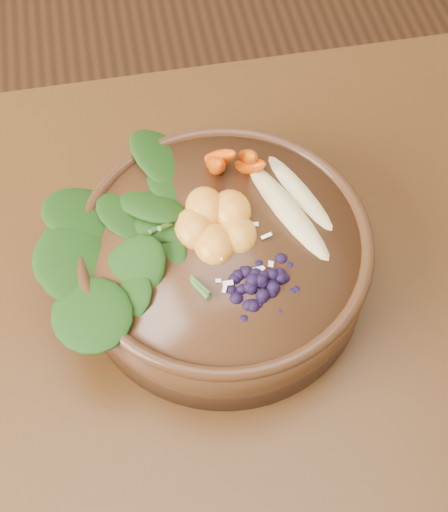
% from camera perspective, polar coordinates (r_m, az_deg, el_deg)
% --- Properties ---
extents(dining_table, '(1.60, 0.90, 0.75)m').
position_cam_1_polar(dining_table, '(0.87, -1.90, -10.90)').
color(dining_table, '#331C0C').
rests_on(dining_table, ground).
extents(stoneware_bowl, '(0.41, 0.41, 0.09)m').
position_cam_1_polar(stoneware_bowl, '(0.79, 0.00, -0.39)').
color(stoneware_bowl, '#442613').
rests_on(stoneware_bowl, dining_table).
extents(kale_heap, '(0.26, 0.25, 0.05)m').
position_cam_1_polar(kale_heap, '(0.76, -5.79, 4.29)').
color(kale_heap, '#1B3F10').
rests_on(kale_heap, stoneware_bowl).
extents(carrot_cluster, '(0.08, 0.08, 0.09)m').
position_cam_1_polar(carrot_cluster, '(0.78, 0.36, 9.38)').
color(carrot_cluster, '#D34502').
rests_on(carrot_cluster, stoneware_bowl).
extents(banana_halves, '(0.11, 0.19, 0.03)m').
position_cam_1_polar(banana_halves, '(0.78, 5.66, 5.08)').
color(banana_halves, '#E0CC84').
rests_on(banana_halves, stoneware_bowl).
extents(mandarin_cluster, '(0.12, 0.13, 0.04)m').
position_cam_1_polar(mandarin_cluster, '(0.75, -0.63, 3.22)').
color(mandarin_cluster, orange).
rests_on(mandarin_cluster, stoneware_bowl).
extents(blueberry_pile, '(0.18, 0.15, 0.04)m').
position_cam_1_polar(blueberry_pile, '(0.71, 2.97, -1.38)').
color(blueberry_pile, black).
rests_on(blueberry_pile, stoneware_bowl).
extents(coconut_flakes, '(0.12, 0.11, 0.01)m').
position_cam_1_polar(coconut_flakes, '(0.74, 1.02, 0.38)').
color(coconut_flakes, white).
rests_on(coconut_flakes, stoneware_bowl).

